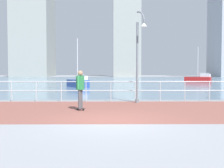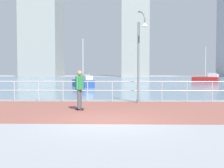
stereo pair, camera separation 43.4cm
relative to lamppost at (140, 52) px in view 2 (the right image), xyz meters
name	(u,v)px [view 2 (the right image)]	position (x,y,z in m)	size (l,w,h in m)	color
ground	(117,81)	(-1.53, 34.72, -2.73)	(220.00, 220.00, 0.00)	gray
brick_paving	(110,110)	(-1.53, -2.57, -2.73)	(28.00, 6.63, 0.01)	brown
harbor_water	(117,80)	(-1.53, 45.75, -2.73)	(180.00, 88.00, 0.00)	slate
waterfront_railing	(112,87)	(-1.53, 0.75, -1.93)	(25.25, 0.06, 1.16)	#B2BCC1
lamppost	(140,52)	(0.00, 0.00, 0.00)	(0.56, 0.74, 4.94)	slate
skateboarder	(80,86)	(-2.85, -2.78, -1.69)	(0.41, 0.55, 1.73)	black
sailboat_teal	(83,82)	(-5.16, 15.58, -2.21)	(2.95, 3.97, 5.45)	#284799
sailboat_red	(206,79)	(13.40, 30.48, -2.16)	(4.25, 3.41, 5.94)	#B21E1E
tower_glass	(135,20)	(5.38, 98.06, 20.79)	(11.22, 10.91, 48.71)	#939993
tower_brick	(42,36)	(-33.80, 98.63, 14.51)	(15.05, 17.70, 36.15)	#939993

